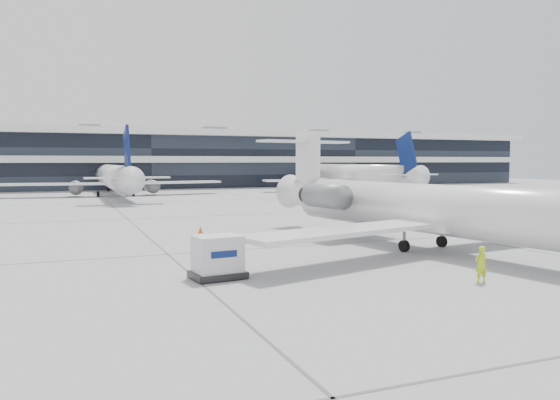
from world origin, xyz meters
name	(u,v)px	position (x,y,z in m)	size (l,w,h in m)	color
ground	(327,244)	(0.00, 0.00, 0.00)	(220.00, 220.00, 0.00)	#99999C
terminal	(143,162)	(0.00, 82.00, 5.00)	(170.00, 22.00, 10.00)	black
bg_jet_center	(115,196)	(-8.00, 55.00, 0.00)	(32.00, 40.00, 9.60)	white
bg_jet_right	(348,190)	(32.00, 55.00, 0.00)	(32.00, 40.00, 9.60)	white
regional_jet	(440,208)	(4.59, -5.09, 2.53)	(25.59, 31.90, 7.40)	white
ramp_worker	(481,264)	(1.20, -12.17, 0.80)	(0.58, 0.38, 1.60)	#B6DE17
cargo_uld	(218,257)	(-9.07, -7.11, 0.95)	(2.48, 1.95, 1.89)	black
traffic_cone	(200,230)	(-6.17, 8.16, 0.24)	(0.46, 0.46, 0.52)	#FF4A0D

